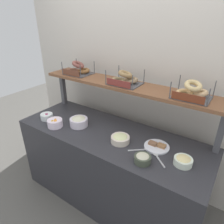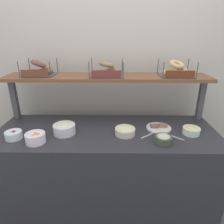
{
  "view_description": "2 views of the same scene",
  "coord_description": "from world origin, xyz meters",
  "px_view_note": "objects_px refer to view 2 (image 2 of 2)",
  "views": [
    {
      "loc": [
        0.96,
        -1.37,
        1.9
      ],
      "look_at": [
        -0.01,
        0.05,
        1.06
      ],
      "focal_mm": 32.46,
      "sensor_mm": 36.0,
      "label": 1
    },
    {
      "loc": [
        0.07,
        -1.55,
        1.65
      ],
      "look_at": [
        0.05,
        0.08,
        0.99
      ],
      "focal_mm": 31.73,
      "sensor_mm": 36.0,
      "label": 2
    }
  ],
  "objects_px": {
    "bowl_scallion_spread": "(64,128)",
    "bowl_beet_salad": "(14,135)",
    "bowl_tuna_salad": "(163,139)",
    "bowl_egg_salad": "(191,130)",
    "bagel_basket_cinnamon_raisin": "(39,70)",
    "serving_spoon_by_edge": "(170,135)",
    "bagel_basket_plain": "(176,71)",
    "bowl_potato_salad": "(125,131)",
    "bowl_fruit_salad": "(35,138)",
    "serving_spoon_near_plate": "(151,134)",
    "serving_plate_white": "(159,128)",
    "bagel_basket_everything": "(106,71)"
  },
  "relations": [
    {
      "from": "bowl_potato_salad",
      "to": "bowl_tuna_salad",
      "type": "distance_m",
      "value": 0.32
    },
    {
      "from": "bowl_tuna_salad",
      "to": "serving_plate_white",
      "type": "xyz_separation_m",
      "value": [
        0.02,
        0.25,
        -0.02
      ]
    },
    {
      "from": "bowl_scallion_spread",
      "to": "serving_spoon_near_plate",
      "type": "bearing_deg",
      "value": -0.99
    },
    {
      "from": "bowl_fruit_salad",
      "to": "serving_spoon_by_edge",
      "type": "relative_size",
      "value": 1.05
    },
    {
      "from": "bagel_basket_everything",
      "to": "bagel_basket_plain",
      "type": "bearing_deg",
      "value": 0.23
    },
    {
      "from": "bowl_egg_salad",
      "to": "serving_plate_white",
      "type": "distance_m",
      "value": 0.27
    },
    {
      "from": "bowl_tuna_salad",
      "to": "serving_plate_white",
      "type": "bearing_deg",
      "value": 86.34
    },
    {
      "from": "bowl_tuna_salad",
      "to": "bowl_egg_salad",
      "type": "bearing_deg",
      "value": 29.43
    },
    {
      "from": "bowl_egg_salad",
      "to": "bagel_basket_plain",
      "type": "bearing_deg",
      "value": 106.73
    },
    {
      "from": "bowl_fruit_salad",
      "to": "bowl_potato_salad",
      "type": "height_order",
      "value": "bowl_fruit_salad"
    },
    {
      "from": "bowl_scallion_spread",
      "to": "serving_plate_white",
      "type": "bearing_deg",
      "value": 6.98
    },
    {
      "from": "bowl_fruit_salad",
      "to": "bowl_scallion_spread",
      "type": "height_order",
      "value": "bowl_scallion_spread"
    },
    {
      "from": "bowl_scallion_spread",
      "to": "bagel_basket_cinnamon_raisin",
      "type": "height_order",
      "value": "bagel_basket_cinnamon_raisin"
    },
    {
      "from": "bowl_beet_salad",
      "to": "bowl_scallion_spread",
      "type": "distance_m",
      "value": 0.4
    },
    {
      "from": "bowl_scallion_spread",
      "to": "bagel_basket_plain",
      "type": "relative_size",
      "value": 0.62
    },
    {
      "from": "bowl_potato_salad",
      "to": "serving_spoon_near_plate",
      "type": "distance_m",
      "value": 0.22
    },
    {
      "from": "serving_spoon_by_edge",
      "to": "bagel_basket_everything",
      "type": "relative_size",
      "value": 0.48
    },
    {
      "from": "bowl_potato_salad",
      "to": "bowl_egg_salad",
      "type": "distance_m",
      "value": 0.56
    },
    {
      "from": "bowl_egg_salad",
      "to": "bowl_potato_salad",
      "type": "bearing_deg",
      "value": -178.13
    },
    {
      "from": "bowl_potato_salad",
      "to": "serving_plate_white",
      "type": "bearing_deg",
      "value": 20.09
    },
    {
      "from": "bowl_egg_salad",
      "to": "serving_spoon_by_edge",
      "type": "relative_size",
      "value": 0.98
    },
    {
      "from": "bowl_beet_salad",
      "to": "bagel_basket_cinnamon_raisin",
      "type": "relative_size",
      "value": 0.46
    },
    {
      "from": "bowl_beet_salad",
      "to": "bowl_scallion_spread",
      "type": "bearing_deg",
      "value": 13.59
    },
    {
      "from": "bowl_fruit_salad",
      "to": "bagel_basket_cinnamon_raisin",
      "type": "relative_size",
      "value": 0.54
    },
    {
      "from": "serving_plate_white",
      "to": "serving_spoon_near_plate",
      "type": "bearing_deg",
      "value": -127.47
    },
    {
      "from": "bowl_potato_salad",
      "to": "bowl_scallion_spread",
      "type": "distance_m",
      "value": 0.51
    },
    {
      "from": "bowl_potato_salad",
      "to": "serving_spoon_by_edge",
      "type": "distance_m",
      "value": 0.38
    },
    {
      "from": "bowl_fruit_salad",
      "to": "bowl_beet_salad",
      "type": "bearing_deg",
      "value": 163.92
    },
    {
      "from": "bowl_potato_salad",
      "to": "serving_spoon_by_edge",
      "type": "relative_size",
      "value": 1.17
    },
    {
      "from": "bowl_fruit_salad",
      "to": "bagel_basket_everything",
      "type": "xyz_separation_m",
      "value": [
        0.54,
        0.47,
        0.43
      ]
    },
    {
      "from": "bowl_potato_salad",
      "to": "bagel_basket_plain",
      "type": "bearing_deg",
      "value": 35.2
    },
    {
      "from": "bowl_fruit_salad",
      "to": "bowl_tuna_salad",
      "type": "relative_size",
      "value": 1.15
    },
    {
      "from": "bowl_fruit_salad",
      "to": "bowl_beet_salad",
      "type": "height_order",
      "value": "bowl_fruit_salad"
    },
    {
      "from": "bowl_potato_salad",
      "to": "serving_plate_white",
      "type": "height_order",
      "value": "bowl_potato_salad"
    },
    {
      "from": "bowl_scallion_spread",
      "to": "bowl_beet_salad",
      "type": "bearing_deg",
      "value": -166.41
    },
    {
      "from": "bagel_basket_cinnamon_raisin",
      "to": "bagel_basket_everything",
      "type": "height_order",
      "value": "bagel_basket_cinnamon_raisin"
    },
    {
      "from": "bowl_fruit_salad",
      "to": "bowl_scallion_spread",
      "type": "relative_size",
      "value": 0.83
    },
    {
      "from": "bowl_scallion_spread",
      "to": "bowl_tuna_salad",
      "type": "height_order",
      "value": "bowl_scallion_spread"
    },
    {
      "from": "bagel_basket_plain",
      "to": "bagel_basket_cinnamon_raisin",
      "type": "bearing_deg",
      "value": 179.38
    },
    {
      "from": "bowl_beet_salad",
      "to": "bagel_basket_plain",
      "type": "relative_size",
      "value": 0.44
    },
    {
      "from": "serving_spoon_by_edge",
      "to": "bowl_fruit_salad",
      "type": "bearing_deg",
      "value": -173.86
    },
    {
      "from": "serving_spoon_near_plate",
      "to": "bowl_beet_salad",
      "type": "bearing_deg",
      "value": -175.85
    },
    {
      "from": "bowl_egg_salad",
      "to": "serving_spoon_by_edge",
      "type": "bearing_deg",
      "value": -167.09
    },
    {
      "from": "bowl_scallion_spread",
      "to": "serving_plate_white",
      "type": "distance_m",
      "value": 0.83
    },
    {
      "from": "bowl_fruit_salad",
      "to": "bowl_egg_salad",
      "type": "relative_size",
      "value": 1.08
    },
    {
      "from": "serving_spoon_by_edge",
      "to": "bagel_basket_everything",
      "type": "height_order",
      "value": "bagel_basket_everything"
    },
    {
      "from": "bagel_basket_cinnamon_raisin",
      "to": "serving_plate_white",
      "type": "bearing_deg",
      "value": -11.93
    },
    {
      "from": "bowl_scallion_spread",
      "to": "serving_spoon_near_plate",
      "type": "xyz_separation_m",
      "value": [
        0.73,
        -0.01,
        -0.04
      ]
    },
    {
      "from": "bowl_tuna_salad",
      "to": "bowl_beet_salad",
      "type": "bearing_deg",
      "value": 177.53
    },
    {
      "from": "serving_spoon_near_plate",
      "to": "serving_spoon_by_edge",
      "type": "bearing_deg",
      "value": -8.58
    }
  ]
}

